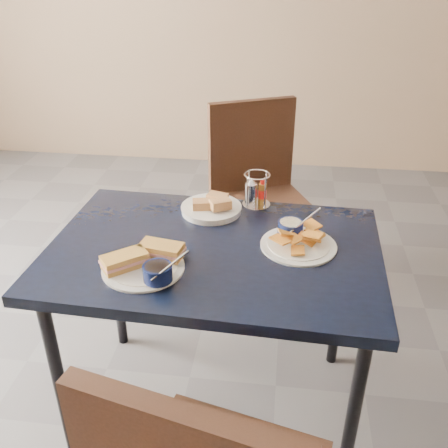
# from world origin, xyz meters

# --- Properties ---
(ground) EXTENTS (6.00, 6.00, 0.00)m
(ground) POSITION_xyz_m (0.00, 0.00, 0.00)
(ground) COLOR #56565B
(ground) RESTS_ON ground
(dining_table) EXTENTS (1.15, 0.79, 0.75)m
(dining_table) POSITION_xyz_m (-0.24, -0.11, 0.68)
(dining_table) COLOR black
(dining_table) RESTS_ON ground
(chair_far) EXTENTS (0.60, 0.61, 0.97)m
(chair_far) POSITION_xyz_m (-0.12, 0.84, 0.56)
(chair_far) COLOR #311A10
(chair_far) RESTS_ON ground
(sandwich_plate) EXTENTS (0.30, 0.26, 0.12)m
(sandwich_plate) POSITION_xyz_m (-0.44, -0.27, 0.78)
(sandwich_plate) COLOR white
(sandwich_plate) RESTS_ON dining_table
(plantain_plate) EXTENTS (0.26, 0.26, 0.12)m
(plantain_plate) POSITION_xyz_m (0.03, -0.05, 0.77)
(plantain_plate) COLOR white
(plantain_plate) RESTS_ON dining_table
(bread_basket) EXTENTS (0.23, 0.23, 0.07)m
(bread_basket) POSITION_xyz_m (-0.29, 0.14, 0.77)
(bread_basket) COLOR white
(bread_basket) RESTS_ON dining_table
(condiment_caddy) EXTENTS (0.11, 0.11, 0.14)m
(condiment_caddy) POSITION_xyz_m (-0.13, 0.22, 0.81)
(condiment_caddy) COLOR silver
(condiment_caddy) RESTS_ON dining_table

